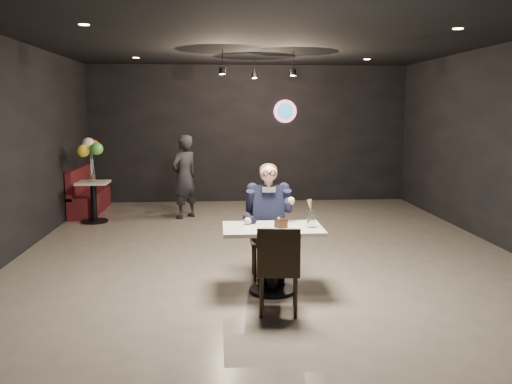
{
  "coord_description": "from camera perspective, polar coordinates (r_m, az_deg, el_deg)",
  "views": [
    {
      "loc": [
        -0.69,
        -7.52,
        2.04
      ],
      "look_at": [
        -0.23,
        -1.07,
        1.05
      ],
      "focal_mm": 38.0,
      "sensor_mm": 36.0,
      "label": 1
    }
  ],
  "objects": [
    {
      "name": "chair_far",
      "position": [
        6.61,
        1.27,
        -5.12
      ],
      "size": [
        0.42,
        0.46,
        0.92
      ],
      "primitive_type": "cube",
      "color": "black",
      "rests_on": "floor"
    },
    {
      "name": "balloon_bunch",
      "position": [
        10.17,
        -16.91,
        3.78
      ],
      "size": [
        0.41,
        0.41,
        0.67
      ],
      "primitive_type": "cube",
      "color": "yellow",
      "rests_on": "balloon_vase"
    },
    {
      "name": "pendant_lights",
      "position": [
        9.58,
        0.11,
        13.72
      ],
      "size": [
        1.4,
        1.2,
        0.36
      ],
      "primitive_type": "cube",
      "color": "black",
      "rests_on": "floor"
    },
    {
      "name": "seated_man",
      "position": [
        6.56,
        1.28,
        -2.92
      ],
      "size": [
        0.6,
        0.8,
        1.44
      ],
      "primitive_type": "cube",
      "color": "black",
      "rests_on": "floor"
    },
    {
      "name": "cake_slice",
      "position": [
        5.92,
        2.64,
        -3.35
      ],
      "size": [
        0.15,
        0.13,
        0.08
      ],
      "primitive_type": "cube",
      "rotation": [
        0.0,
        0.0,
        0.35
      ],
      "color": "black",
      "rests_on": "dessert_plate"
    },
    {
      "name": "dessert_plate",
      "position": [
        5.93,
        2.69,
        -3.81
      ],
      "size": [
        0.22,
        0.22,
        0.01
      ],
      "primitive_type": "cylinder",
      "color": "white",
      "rests_on": "main_table"
    },
    {
      "name": "balloon_vase",
      "position": [
        10.21,
        -16.8,
        1.44
      ],
      "size": [
        0.09,
        0.09,
        0.14
      ],
      "primitive_type": "cylinder",
      "color": "silver",
      "rests_on": "side_table"
    },
    {
      "name": "wafer_cone",
      "position": [
        5.99,
        5.72,
        -1.4
      ],
      "size": [
        0.08,
        0.08,
        0.13
      ],
      "primitive_type": "cone",
      "rotation": [
        0.0,
        0.0,
        0.26
      ],
      "color": "tan",
      "rests_on": "sundae_glass"
    },
    {
      "name": "booth_bench",
      "position": [
        11.29,
        -17.1,
        0.22
      ],
      "size": [
        0.45,
        1.82,
        0.91
      ],
      "primitive_type": "cube",
      "color": "#3E0D19",
      "rests_on": "floor"
    },
    {
      "name": "passerby",
      "position": [
        10.27,
        -7.55,
        1.6
      ],
      "size": [
        0.67,
        0.67,
        1.57
      ],
      "primitive_type": "imported",
      "rotation": [
        0.0,
        0.0,
        3.92
      ],
      "color": "black",
      "rests_on": "floor"
    },
    {
      "name": "sundae_glass",
      "position": [
        6.0,
        5.82,
        -2.83
      ],
      "size": [
        0.08,
        0.08,
        0.19
      ],
      "primitive_type": "cylinder",
      "color": "silver",
      "rests_on": "main_table"
    },
    {
      "name": "chair_near",
      "position": [
        5.5,
        2.4,
        -8.0
      ],
      "size": [
        0.47,
        0.5,
        0.92
      ],
      "primitive_type": "cube",
      "rotation": [
        0.0,
        0.0,
        -0.11
      ],
      "color": "black",
      "rests_on": "floor"
    },
    {
      "name": "mint_leaf",
      "position": [
        5.92,
        2.52,
        -2.98
      ],
      "size": [
        0.06,
        0.04,
        0.01
      ],
      "primitive_type": "ellipsoid",
      "color": "#2B7F29",
      "rests_on": "cake_slice"
    },
    {
      "name": "wall_sign",
      "position": [
        12.08,
        3.08,
        8.48
      ],
      "size": [
        0.5,
        0.06,
        0.5
      ],
      "primitive_type": null,
      "color": "pink",
      "rests_on": "floor"
    },
    {
      "name": "floor",
      "position": [
        7.82,
        1.17,
        -6.43
      ],
      "size": [
        9.0,
        9.0,
        0.0
      ],
      "primitive_type": "plane",
      "color": "slate",
      "rests_on": "ground"
    },
    {
      "name": "main_table",
      "position": [
        6.11,
        1.75,
        -7.13
      ],
      "size": [
        1.1,
        0.7,
        0.75
      ],
      "primitive_type": "cube",
      "color": "silver",
      "rests_on": "floor"
    },
    {
      "name": "side_table",
      "position": [
        10.28,
        -16.69,
        -1.2
      ],
      "size": [
        0.55,
        0.55,
        0.68
      ],
      "primitive_type": "cube",
      "color": "silver",
      "rests_on": "floor"
    }
  ]
}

